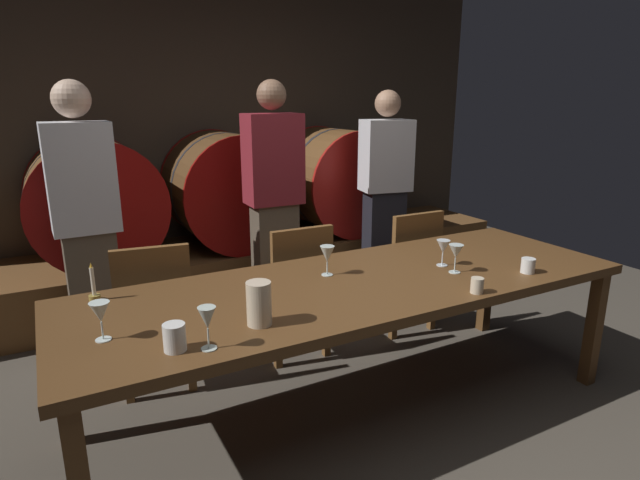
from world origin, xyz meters
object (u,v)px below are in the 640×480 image
at_px(chair_center, 296,285).
at_px(wine_glass_left, 207,319).
at_px(dining_table, 357,292).
at_px(cup_left, 175,337).
at_px(wine_glass_center, 327,255).
at_px(cup_right, 528,266).
at_px(guest_left, 87,222).
at_px(candle_center, 94,290).
at_px(pitcher, 259,303).
at_px(chair_right, 407,265).
at_px(wine_glass_right, 456,252).
at_px(wine_barrel_left, 94,201).
at_px(guest_right, 385,196).
at_px(wine_glass_far_right, 443,247).
at_px(wine_barrel_center, 228,190).
at_px(chair_left, 154,309).
at_px(guest_center, 274,205).
at_px(wine_glass_far_left, 100,313).
at_px(cup_center, 477,285).
at_px(wine_barrel_right, 337,180).

height_order(chair_center, wine_glass_left, wine_glass_left).
xyz_separation_m(dining_table, cup_left, (-0.98, -0.31, 0.11)).
height_order(wine_glass_center, cup_right, wine_glass_center).
relative_size(guest_left, candle_center, 9.58).
distance_m(dining_table, pitcher, 0.69).
bearing_deg(chair_right, wine_glass_center, 30.36).
distance_m(guest_left, wine_glass_right, 2.19).
xyz_separation_m(pitcher, cup_right, (1.49, -0.07, -0.05)).
xyz_separation_m(chair_center, wine_glass_center, (-0.08, -0.56, 0.36)).
relative_size(wine_glass_center, wine_glass_right, 1.03).
bearing_deg(wine_glass_right, wine_glass_center, 155.10).
distance_m(wine_barrel_left, guest_right, 2.22).
bearing_deg(wine_glass_far_right, wine_barrel_left, 127.14).
distance_m(wine_barrel_left, wine_barrel_center, 1.03).
bearing_deg(wine_glass_right, chair_right, 67.90).
relative_size(dining_table, chair_left, 3.27).
distance_m(dining_table, wine_glass_left, 0.96).
relative_size(chair_left, guest_left, 0.51).
xyz_separation_m(chair_center, wine_glass_far_right, (0.55, -0.72, 0.35)).
distance_m(chair_right, wine_glass_right, 0.97).
xyz_separation_m(guest_center, wine_glass_far_left, (-1.29, -1.31, -0.05)).
distance_m(wine_barrel_left, wine_glass_center, 2.11).
relative_size(candle_center, wine_glass_left, 1.09).
xyz_separation_m(chair_center, guest_left, (-1.12, 0.60, 0.41)).
bearing_deg(cup_center, wine_glass_left, 177.74).
bearing_deg(wine_glass_center, chair_left, 143.82).
xyz_separation_m(pitcher, wine_glass_far_left, (-0.58, 0.15, 0.02)).
xyz_separation_m(wine_glass_center, cup_center, (0.50, -0.56, -0.07)).
xyz_separation_m(chair_left, wine_glass_center, (0.79, -0.58, 0.36)).
xyz_separation_m(wine_barrel_right, guest_left, (-2.20, -0.74, 0.01)).
xyz_separation_m(wine_glass_far_left, cup_right, (2.07, -0.22, -0.07)).
bearing_deg(guest_center, wine_glass_right, 110.09).
bearing_deg(chair_right, cup_center, 68.40).
relative_size(dining_table, chair_center, 3.27).
distance_m(chair_center, cup_left, 1.44).
xyz_separation_m(pitcher, wine_glass_left, (-0.25, -0.11, 0.03)).
bearing_deg(chair_right, pitcher, 32.86).
relative_size(wine_glass_far_left, wine_glass_far_right, 1.07).
relative_size(candle_center, cup_left, 1.74).
xyz_separation_m(chair_center, pitcher, (-0.62, -0.95, 0.34)).
bearing_deg(pitcher, wine_glass_right, 5.55).
height_order(guest_left, pitcher, guest_left).
bearing_deg(cup_right, guest_right, 82.58).
xyz_separation_m(wine_barrel_center, wine_glass_left, (-0.89, -2.41, -0.03)).
bearing_deg(guest_right, wine_glass_far_right, 78.65).
bearing_deg(wine_glass_center, wine_glass_right, -24.90).
relative_size(guest_right, wine_glass_left, 10.13).
height_order(chair_left, wine_glass_far_right, wine_glass_far_right).
xyz_separation_m(wine_barrel_left, dining_table, (1.01, -2.05, -0.21)).
bearing_deg(dining_table, wine_glass_far_left, -175.64).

